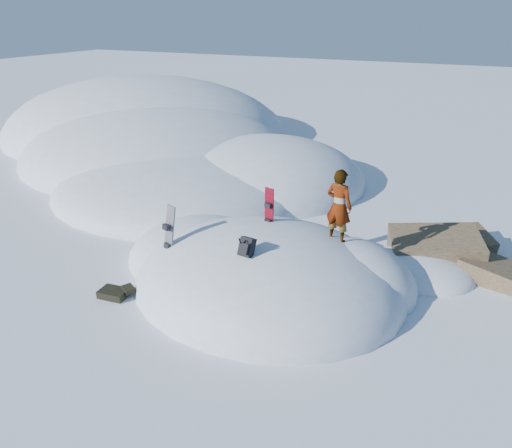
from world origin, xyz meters
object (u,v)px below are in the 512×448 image
at_px(backpack, 246,247).
at_px(snowboard_red, 269,215).
at_px(snowboard_dark, 168,238).
at_px(person, 339,206).

bearing_deg(backpack, snowboard_red, 106.48).
relative_size(snowboard_dark, person, 0.92).
relative_size(backpack, person, 0.28).
bearing_deg(snowboard_dark, backpack, 15.26).
height_order(snowboard_red, backpack, snowboard_red).
xyz_separation_m(snowboard_dark, person, (3.82, 1.74, 0.90)).
height_order(snowboard_red, person, person).
height_order(backpack, person, person).
xyz_separation_m(backpack, person, (1.50, 1.99, 0.55)).
xyz_separation_m(snowboard_red, backpack, (0.34, -1.95, -0.01)).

